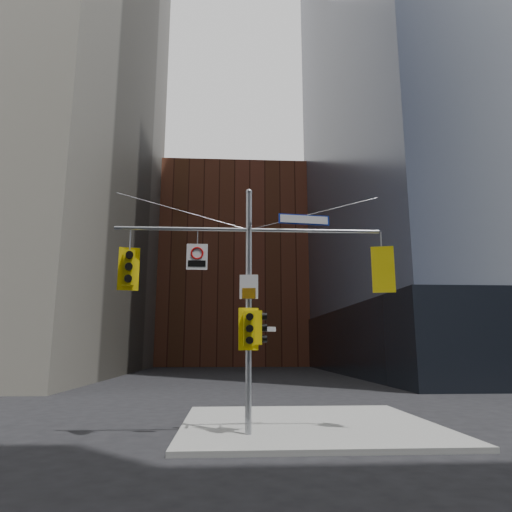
{
  "coord_description": "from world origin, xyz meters",
  "views": [
    {
      "loc": [
        -0.57,
        -11.34,
        2.54
      ],
      "look_at": [
        0.22,
        2.0,
        5.2
      ],
      "focal_mm": 32.0,
      "sensor_mm": 36.0,
      "label": 1
    }
  ],
  "objects": [
    {
      "name": "ground",
      "position": [
        0.0,
        0.0,
        0.0
      ],
      "size": [
        160.0,
        160.0,
        0.0
      ],
      "primitive_type": "plane",
      "color": "black",
      "rests_on": "ground"
    },
    {
      "name": "sidewalk_corner",
      "position": [
        2.0,
        4.0,
        0.07
      ],
      "size": [
        8.0,
        8.0,
        0.15
      ],
      "primitive_type": "cube",
      "color": "gray",
      "rests_on": "ground"
    },
    {
      "name": "brick_midrise",
      "position": [
        0.0,
        58.0,
        14.0
      ],
      "size": [
        26.0,
        20.0,
        28.0
      ],
      "primitive_type": "cube",
      "color": "brown",
      "rests_on": "ground"
    },
    {
      "name": "signal_assembly",
      "position": [
        0.0,
        1.99,
        4.42
      ],
      "size": [
        8.0,
        0.8,
        7.3
      ],
      "color": "gray",
      "rests_on": "ground"
    },
    {
      "name": "traffic_light_west_arm",
      "position": [
        -3.52,
        2.01,
        4.8
      ],
      "size": [
        0.61,
        0.55,
        1.29
      ],
      "rotation": [
        0.0,
        0.0,
        0.22
      ],
      "color": "#DDC30B",
      "rests_on": "ground"
    },
    {
      "name": "traffic_light_east_arm",
      "position": [
        4.05,
        1.99,
        4.8
      ],
      "size": [
        0.65,
        0.61,
        1.39
      ],
      "rotation": [
        0.0,
        0.0,
        2.89
      ],
      "color": "#DDC30B",
      "rests_on": "ground"
    },
    {
      "name": "traffic_light_pole_side",
      "position": [
        0.32,
        2.0,
        3.08
      ],
      "size": [
        0.39,
        0.33,
        0.97
      ],
      "rotation": [
        0.0,
        0.0,
        1.48
      ],
      "color": "#DDC30B",
      "rests_on": "ground"
    },
    {
      "name": "traffic_light_pole_front",
      "position": [
        -0.0,
        1.73,
        3.04
      ],
      "size": [
        0.58,
        0.47,
        1.21
      ],
      "rotation": [
        0.0,
        0.0,
        0.05
      ],
      "color": "#DDC30B",
      "rests_on": "ground"
    },
    {
      "name": "street_sign_blade",
      "position": [
        1.69,
        2.0,
        6.35
      ],
      "size": [
        1.59,
        0.23,
        0.31
      ],
      "rotation": [
        0.0,
        0.0,
        0.12
      ],
      "color": "#11299E",
      "rests_on": "ground"
    },
    {
      "name": "regulatory_sign_arm",
      "position": [
        -1.54,
        1.97,
        5.17
      ],
      "size": [
        0.62,
        0.06,
        0.78
      ],
      "rotation": [
        0.0,
        0.0,
        0.01
      ],
      "color": "silver",
      "rests_on": "ground"
    },
    {
      "name": "regulatory_sign_pole",
      "position": [
        0.0,
        1.88,
        4.23
      ],
      "size": [
        0.54,
        0.1,
        0.71
      ],
      "rotation": [
        0.0,
        0.0,
        -0.13
      ],
      "color": "silver",
      "rests_on": "ground"
    },
    {
      "name": "street_blade_ew",
      "position": [
        0.45,
        2.0,
        3.04
      ],
      "size": [
        0.69,
        0.1,
        0.14
      ],
      "rotation": [
        0.0,
        0.0,
        0.1
      ],
      "color": "silver",
      "rests_on": "ground"
    },
    {
      "name": "street_blade_ns",
      "position": [
        0.0,
        2.45,
        2.7
      ],
      "size": [
        0.03,
        0.7,
        0.14
      ],
      "rotation": [
        0.0,
        0.0,
        0.01
      ],
      "color": "#145926",
      "rests_on": "ground"
    }
  ]
}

